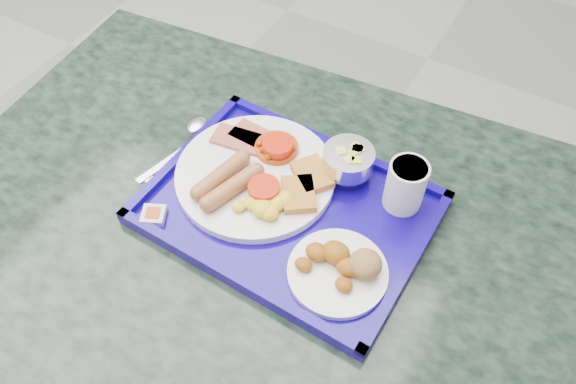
# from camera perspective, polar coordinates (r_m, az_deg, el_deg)

# --- Properties ---
(floor) EXTENTS (6.00, 6.00, 0.00)m
(floor) POSITION_cam_1_polar(r_m,az_deg,el_deg) (1.91, -20.68, -2.92)
(floor) COLOR gray
(floor) RESTS_ON ground
(table) EXTENTS (1.22, 0.87, 0.72)m
(table) POSITION_cam_1_polar(r_m,az_deg,el_deg) (1.07, -1.28, -8.91)
(table) COLOR gray
(table) RESTS_ON floor
(tray) EXTENTS (0.45, 0.34, 0.03)m
(tray) POSITION_cam_1_polar(r_m,az_deg,el_deg) (0.92, 0.00, -1.76)
(tray) COLOR #100281
(tray) RESTS_ON table
(main_plate) EXTENTS (0.27, 0.27, 0.04)m
(main_plate) POSITION_cam_1_polar(r_m,az_deg,el_deg) (0.94, -3.05, 1.70)
(main_plate) COLOR white
(main_plate) RESTS_ON tray
(bread_plate) EXTENTS (0.15, 0.15, 0.05)m
(bread_plate) POSITION_cam_1_polar(r_m,az_deg,el_deg) (0.83, 5.48, -7.60)
(bread_plate) COLOR white
(bread_plate) RESTS_ON tray
(fruit_bowl) EXTENTS (0.09, 0.09, 0.06)m
(fruit_bowl) POSITION_cam_1_polar(r_m,az_deg,el_deg) (0.93, 6.17, 3.26)
(fruit_bowl) COLOR silver
(fruit_bowl) RESTS_ON tray
(juice_cup) EXTENTS (0.06, 0.06, 0.09)m
(juice_cup) POSITION_cam_1_polar(r_m,az_deg,el_deg) (0.90, 11.88, 0.79)
(juice_cup) COLOR white
(juice_cup) RESTS_ON tray
(spoon) EXTENTS (0.07, 0.18, 0.01)m
(spoon) POSITION_cam_1_polar(r_m,az_deg,el_deg) (1.02, -9.69, 5.72)
(spoon) COLOR silver
(spoon) RESTS_ON tray
(knife) EXTENTS (0.05, 0.18, 0.00)m
(knife) POSITION_cam_1_polar(r_m,az_deg,el_deg) (1.00, -11.02, 3.88)
(knife) COLOR silver
(knife) RESTS_ON tray
(jam_packet) EXTENTS (0.05, 0.05, 0.01)m
(jam_packet) POSITION_cam_1_polar(r_m,az_deg,el_deg) (0.92, -13.49, -2.30)
(jam_packet) COLOR silver
(jam_packet) RESTS_ON tray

